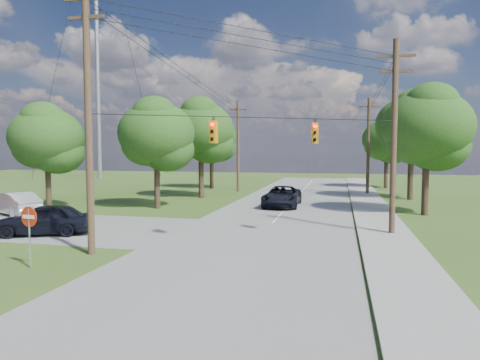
% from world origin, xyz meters
% --- Properties ---
extents(ground, '(140.00, 140.00, 0.00)m').
position_xyz_m(ground, '(0.00, 0.00, 0.00)').
color(ground, '#37531B').
rests_on(ground, ground).
extents(main_road, '(10.00, 100.00, 0.03)m').
position_xyz_m(main_road, '(2.00, 5.00, 0.01)').
color(main_road, gray).
rests_on(main_road, ground).
extents(sidewalk_east, '(2.60, 100.00, 0.12)m').
position_xyz_m(sidewalk_east, '(8.70, 5.00, 0.06)').
color(sidewalk_east, gray).
rests_on(sidewalk_east, ground).
extents(pole_sw, '(2.00, 0.32, 12.00)m').
position_xyz_m(pole_sw, '(-4.60, 0.40, 6.23)').
color(pole_sw, brown).
rests_on(pole_sw, ground).
extents(pole_ne, '(2.00, 0.32, 10.50)m').
position_xyz_m(pole_ne, '(8.90, 8.00, 5.47)').
color(pole_ne, brown).
rests_on(pole_ne, ground).
extents(pole_north_e, '(2.00, 0.32, 10.00)m').
position_xyz_m(pole_north_e, '(8.90, 30.00, 5.13)').
color(pole_north_e, brown).
rests_on(pole_north_e, ground).
extents(pole_north_w, '(2.00, 0.32, 10.00)m').
position_xyz_m(pole_north_w, '(-5.00, 30.00, 5.13)').
color(pole_north_w, brown).
rests_on(pole_north_w, ground).
extents(power_lines, '(13.93, 29.62, 4.93)m').
position_xyz_m(power_lines, '(1.50, 11.54, 9.15)').
color(power_lines, black).
rests_on(power_lines, ground).
extents(traffic_signals, '(4.91, 3.27, 1.05)m').
position_xyz_m(traffic_signals, '(2.55, 4.43, 5.50)').
color(traffic_signals, orange).
rests_on(traffic_signals, ground).
extents(radio_mast, '(0.70, 0.70, 45.00)m').
position_xyz_m(radio_mast, '(-32.00, 46.00, 22.50)').
color(radio_mast, '#939698').
rests_on(radio_mast, ground).
extents(tree_w_near, '(6.00, 6.00, 8.40)m').
position_xyz_m(tree_w_near, '(-8.00, 15.00, 5.92)').
color(tree_w_near, '#483524').
rests_on(tree_w_near, ground).
extents(tree_w_mid, '(6.40, 6.40, 9.22)m').
position_xyz_m(tree_w_mid, '(-7.00, 23.00, 6.58)').
color(tree_w_mid, '#483524').
rests_on(tree_w_mid, ground).
extents(tree_w_far, '(6.00, 6.00, 8.73)m').
position_xyz_m(tree_w_far, '(-9.00, 33.00, 6.25)').
color(tree_w_far, '#483524').
rests_on(tree_w_far, ground).
extents(tree_e_near, '(6.20, 6.20, 8.81)m').
position_xyz_m(tree_e_near, '(12.00, 16.00, 6.25)').
color(tree_e_near, '#483524').
rests_on(tree_e_near, ground).
extents(tree_e_mid, '(6.60, 6.60, 9.64)m').
position_xyz_m(tree_e_mid, '(12.50, 26.00, 6.91)').
color(tree_e_mid, '#483524').
rests_on(tree_e_mid, ground).
extents(tree_e_far, '(5.80, 5.80, 8.32)m').
position_xyz_m(tree_e_far, '(11.50, 38.00, 5.92)').
color(tree_e_far, '#483524').
rests_on(tree_e_far, ground).
extents(tree_cross_n, '(5.60, 5.60, 7.91)m').
position_xyz_m(tree_cross_n, '(-16.00, 12.50, 5.59)').
color(tree_cross_n, '#483524').
rests_on(tree_cross_n, ground).
extents(car_cross_dark, '(5.35, 3.72, 1.69)m').
position_xyz_m(car_cross_dark, '(-9.45, 3.57, 0.88)').
color(car_cross_dark, black).
rests_on(car_cross_dark, cross_road).
extents(car_cross_silver, '(5.25, 3.57, 1.64)m').
position_xyz_m(car_cross_silver, '(-16.40, 9.30, 0.85)').
color(car_cross_silver, '#BBBEC3').
rests_on(car_cross_silver, cross_road).
extents(car_main_north, '(2.75, 5.95, 1.65)m').
position_xyz_m(car_main_north, '(1.52, 18.19, 0.86)').
color(car_main_north, black).
rests_on(car_main_north, main_road).
extents(do_not_enter_sign, '(0.81, 0.16, 2.43)m').
position_xyz_m(do_not_enter_sign, '(-5.65, -2.17, 1.77)').
color(do_not_enter_sign, '#939698').
rests_on(do_not_enter_sign, ground).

